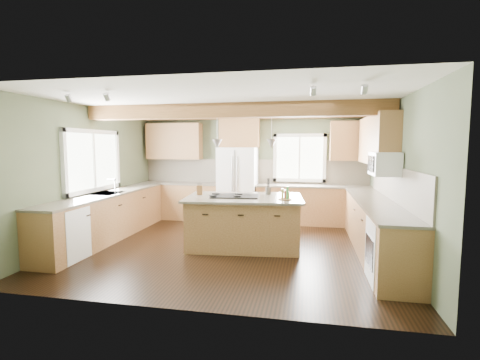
# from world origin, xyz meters

# --- Properties ---
(floor) EXTENTS (5.60, 5.60, 0.00)m
(floor) POSITION_xyz_m (0.00, 0.00, 0.00)
(floor) COLOR black
(floor) RESTS_ON ground
(ceiling) EXTENTS (5.60, 5.60, 0.00)m
(ceiling) POSITION_xyz_m (0.00, 0.00, 2.60)
(ceiling) COLOR silver
(ceiling) RESTS_ON wall_back
(wall_back) EXTENTS (5.60, 0.00, 5.60)m
(wall_back) POSITION_xyz_m (0.00, 2.50, 1.30)
(wall_back) COLOR #48523A
(wall_back) RESTS_ON ground
(wall_left) EXTENTS (0.00, 5.00, 5.00)m
(wall_left) POSITION_xyz_m (-2.80, 0.00, 1.30)
(wall_left) COLOR #48523A
(wall_left) RESTS_ON ground
(wall_right) EXTENTS (0.00, 5.00, 5.00)m
(wall_right) POSITION_xyz_m (2.80, 0.00, 1.30)
(wall_right) COLOR #48523A
(wall_right) RESTS_ON ground
(ceiling_beam) EXTENTS (5.55, 0.26, 0.26)m
(ceiling_beam) POSITION_xyz_m (0.00, 0.10, 2.47)
(ceiling_beam) COLOR #563618
(ceiling_beam) RESTS_ON ceiling
(soffit_trim) EXTENTS (5.55, 0.20, 0.10)m
(soffit_trim) POSITION_xyz_m (0.00, 2.40, 2.54)
(soffit_trim) COLOR #563618
(soffit_trim) RESTS_ON ceiling
(backsplash_back) EXTENTS (5.58, 0.03, 0.58)m
(backsplash_back) POSITION_xyz_m (0.00, 2.48, 1.21)
(backsplash_back) COLOR brown
(backsplash_back) RESTS_ON wall_back
(backsplash_right) EXTENTS (0.03, 3.70, 0.58)m
(backsplash_right) POSITION_xyz_m (2.78, 0.05, 1.21)
(backsplash_right) COLOR brown
(backsplash_right) RESTS_ON wall_right
(base_cab_back_left) EXTENTS (2.02, 0.60, 0.88)m
(base_cab_back_left) POSITION_xyz_m (-1.79, 2.20, 0.44)
(base_cab_back_left) COLOR brown
(base_cab_back_left) RESTS_ON floor
(counter_back_left) EXTENTS (2.06, 0.64, 0.04)m
(counter_back_left) POSITION_xyz_m (-1.79, 2.20, 0.90)
(counter_back_left) COLOR #463F33
(counter_back_left) RESTS_ON base_cab_back_left
(base_cab_back_right) EXTENTS (2.62, 0.60, 0.88)m
(base_cab_back_right) POSITION_xyz_m (1.49, 2.20, 0.44)
(base_cab_back_right) COLOR brown
(base_cab_back_right) RESTS_ON floor
(counter_back_right) EXTENTS (2.66, 0.64, 0.04)m
(counter_back_right) POSITION_xyz_m (1.49, 2.20, 0.90)
(counter_back_right) COLOR #463F33
(counter_back_right) RESTS_ON base_cab_back_right
(base_cab_left) EXTENTS (0.60, 3.70, 0.88)m
(base_cab_left) POSITION_xyz_m (-2.50, 0.05, 0.44)
(base_cab_left) COLOR brown
(base_cab_left) RESTS_ON floor
(counter_left) EXTENTS (0.64, 3.74, 0.04)m
(counter_left) POSITION_xyz_m (-2.50, 0.05, 0.90)
(counter_left) COLOR #463F33
(counter_left) RESTS_ON base_cab_left
(base_cab_right) EXTENTS (0.60, 3.70, 0.88)m
(base_cab_right) POSITION_xyz_m (2.50, 0.05, 0.44)
(base_cab_right) COLOR brown
(base_cab_right) RESTS_ON floor
(counter_right) EXTENTS (0.64, 3.74, 0.04)m
(counter_right) POSITION_xyz_m (2.50, 0.05, 0.90)
(counter_right) COLOR #463F33
(counter_right) RESTS_ON base_cab_right
(upper_cab_back_left) EXTENTS (1.40, 0.35, 0.90)m
(upper_cab_back_left) POSITION_xyz_m (-1.99, 2.33, 1.95)
(upper_cab_back_left) COLOR brown
(upper_cab_back_left) RESTS_ON wall_back
(upper_cab_over_fridge) EXTENTS (0.96, 0.35, 0.70)m
(upper_cab_over_fridge) POSITION_xyz_m (-0.30, 2.33, 2.15)
(upper_cab_over_fridge) COLOR brown
(upper_cab_over_fridge) RESTS_ON wall_back
(upper_cab_right) EXTENTS (0.35, 2.20, 0.90)m
(upper_cab_right) POSITION_xyz_m (2.62, 0.90, 1.95)
(upper_cab_right) COLOR brown
(upper_cab_right) RESTS_ON wall_right
(upper_cab_back_corner) EXTENTS (0.90, 0.35, 0.90)m
(upper_cab_back_corner) POSITION_xyz_m (2.30, 2.33, 1.95)
(upper_cab_back_corner) COLOR brown
(upper_cab_back_corner) RESTS_ON wall_back
(window_left) EXTENTS (0.04, 1.60, 1.05)m
(window_left) POSITION_xyz_m (-2.78, 0.05, 1.55)
(window_left) COLOR white
(window_left) RESTS_ON wall_left
(window_back) EXTENTS (1.10, 0.04, 1.00)m
(window_back) POSITION_xyz_m (1.15, 2.48, 1.55)
(window_back) COLOR white
(window_back) RESTS_ON wall_back
(sink) EXTENTS (0.50, 0.65, 0.03)m
(sink) POSITION_xyz_m (-2.50, 0.05, 0.91)
(sink) COLOR #262628
(sink) RESTS_ON counter_left
(faucet) EXTENTS (0.02, 0.02, 0.28)m
(faucet) POSITION_xyz_m (-2.32, 0.05, 1.05)
(faucet) COLOR #B2B2B7
(faucet) RESTS_ON sink
(dishwasher) EXTENTS (0.60, 0.60, 0.84)m
(dishwasher) POSITION_xyz_m (-2.49, -1.25, 0.43)
(dishwasher) COLOR white
(dishwasher) RESTS_ON floor
(oven) EXTENTS (0.60, 0.72, 0.84)m
(oven) POSITION_xyz_m (2.49, -1.25, 0.43)
(oven) COLOR white
(oven) RESTS_ON floor
(microwave) EXTENTS (0.40, 0.70, 0.38)m
(microwave) POSITION_xyz_m (2.58, -0.05, 1.55)
(microwave) COLOR white
(microwave) RESTS_ON wall_right
(pendant_left) EXTENTS (0.18, 0.18, 0.16)m
(pendant_left) POSITION_xyz_m (-0.26, 0.05, 1.88)
(pendant_left) COLOR #B2B2B7
(pendant_left) RESTS_ON ceiling
(pendant_right) EXTENTS (0.18, 0.18, 0.16)m
(pendant_right) POSITION_xyz_m (0.71, 0.15, 1.88)
(pendant_right) COLOR #B2B2B7
(pendant_right) RESTS_ON ceiling
(refrigerator) EXTENTS (0.90, 0.74, 1.80)m
(refrigerator) POSITION_xyz_m (-0.30, 2.12, 0.90)
(refrigerator) COLOR white
(refrigerator) RESTS_ON floor
(island) EXTENTS (2.06, 1.37, 0.88)m
(island) POSITION_xyz_m (0.22, 0.10, 0.44)
(island) COLOR brown
(island) RESTS_ON floor
(island_top) EXTENTS (2.20, 1.52, 0.04)m
(island_top) POSITION_xyz_m (0.22, 0.10, 0.90)
(island_top) COLOR #463F33
(island_top) RESTS_ON island
(cooktop) EXTENTS (0.90, 0.64, 0.02)m
(cooktop) POSITION_xyz_m (0.06, 0.08, 0.93)
(cooktop) COLOR black
(cooktop) RESTS_ON island_top
(knife_block) EXTENTS (0.12, 0.10, 0.18)m
(knife_block) POSITION_xyz_m (-0.64, 0.18, 1.01)
(knife_block) COLOR brown
(knife_block) RESTS_ON island_top
(utensil_crock) EXTENTS (0.11, 0.11, 0.14)m
(utensil_crock) POSITION_xyz_m (0.62, 0.47, 0.99)
(utensil_crock) COLOR #453D37
(utensil_crock) RESTS_ON island_top
(bottle_tray) EXTENTS (0.26, 0.26, 0.22)m
(bottle_tray) POSITION_xyz_m (0.98, -0.11, 1.03)
(bottle_tray) COLOR brown
(bottle_tray) RESTS_ON island_top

